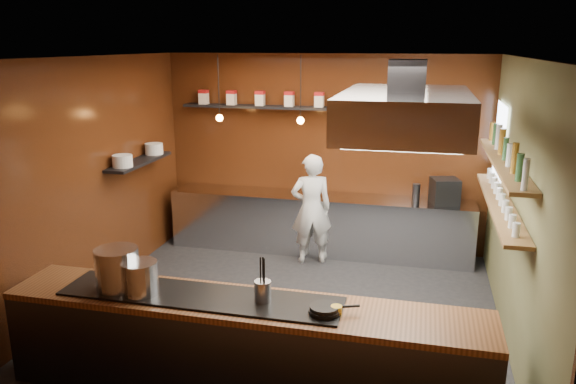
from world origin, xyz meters
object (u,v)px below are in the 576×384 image
(extractor_hood, at_px, (405,112))
(stockpot_large, at_px, (117,269))
(chef, at_px, (311,209))
(espresso_machine, at_px, (445,191))
(stockpot_small, at_px, (140,278))

(extractor_hood, height_order, stockpot_large, extractor_hood)
(chef, bearing_deg, espresso_machine, 174.28)
(stockpot_small, relative_size, chef, 0.20)
(stockpot_small, relative_size, espresso_machine, 0.88)
(extractor_hood, bearing_deg, stockpot_large, -153.53)
(stockpot_small, bearing_deg, chef, 75.32)
(stockpot_large, xyz_separation_m, chef, (1.15, 3.37, -0.32))
(stockpot_large, distance_m, espresso_machine, 4.87)
(stockpot_large, bearing_deg, chef, 71.09)
(stockpot_large, xyz_separation_m, espresso_machine, (3.02, 3.81, -0.05))
(stockpot_large, distance_m, chef, 3.58)
(stockpot_small, bearing_deg, extractor_hood, 30.07)
(stockpot_large, xyz_separation_m, stockpot_small, (0.26, -0.05, -0.04))
(stockpot_large, relative_size, stockpot_small, 1.23)
(stockpot_small, height_order, chef, chef)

